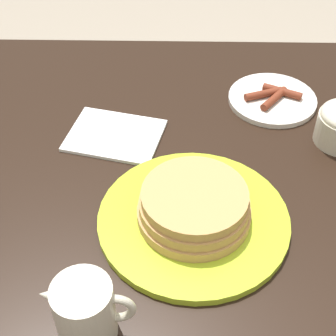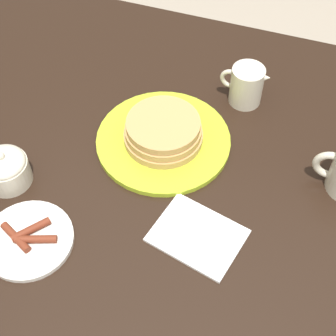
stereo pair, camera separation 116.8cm
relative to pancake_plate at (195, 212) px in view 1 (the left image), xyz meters
The scene contains 5 objects.
dining_table 0.15m from the pancake_plate, 91.39° to the left, with size 1.18×0.94×0.74m.
pancake_plate is the anchor object (origin of this frame).
side_plate_bacon 0.33m from the pancake_plate, 63.20° to the left, with size 0.16×0.16×0.02m.
creamer_pitcher 0.22m from the pancake_plate, 126.71° to the right, with size 0.11×0.07×0.09m.
napkin 0.23m from the pancake_plate, 124.88° to the left, with size 0.18×0.15×0.01m.
Camera 1 is at (-0.03, -0.52, 1.30)m, focal length 55.00 mm.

